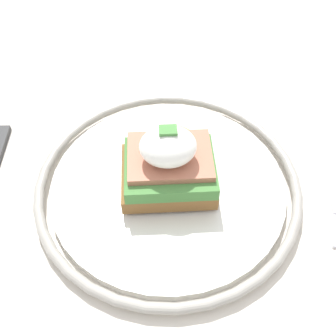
# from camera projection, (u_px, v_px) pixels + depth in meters

# --- Properties ---
(dining_table) EXTENTS (1.06, 0.84, 0.76)m
(dining_table) POSITION_uv_depth(u_px,v_px,m) (189.00, 231.00, 0.53)
(dining_table) COLOR beige
(dining_table) RESTS_ON ground_plane
(plate) EXTENTS (0.27, 0.27, 0.02)m
(plate) POSITION_uv_depth(u_px,v_px,m) (168.00, 185.00, 0.43)
(plate) COLOR silver
(plate) RESTS_ON dining_table
(sandwich) EXTENTS (0.09, 0.11, 0.07)m
(sandwich) POSITION_uv_depth(u_px,v_px,m) (169.00, 164.00, 0.40)
(sandwich) COLOR brown
(sandwich) RESTS_ON plate
(fork) EXTENTS (0.04, 0.16, 0.00)m
(fork) POSITION_uv_depth(u_px,v_px,m) (332.00, 188.00, 0.43)
(fork) COLOR silver
(fork) RESTS_ON dining_table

